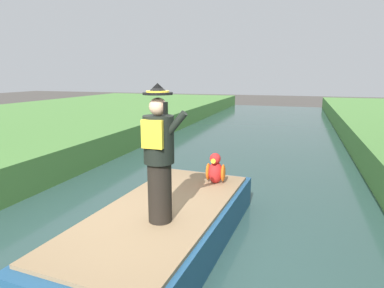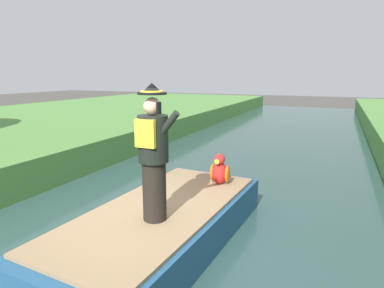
# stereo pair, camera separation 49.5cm
# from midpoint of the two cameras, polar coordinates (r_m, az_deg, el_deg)

# --- Properties ---
(ground_plane) EXTENTS (80.00, 80.00, 0.00)m
(ground_plane) POSITION_cam_midpoint_polar(r_m,az_deg,el_deg) (5.07, -4.37, -19.71)
(ground_plane) COLOR #4C4742
(canal_water) EXTENTS (6.99, 48.00, 0.10)m
(canal_water) POSITION_cam_midpoint_polar(r_m,az_deg,el_deg) (5.04, -4.38, -19.23)
(canal_water) COLOR #2D4C47
(canal_water) RESTS_ON ground
(boat) EXTENTS (2.04, 4.30, 0.61)m
(boat) POSITION_cam_midpoint_polar(r_m,az_deg,el_deg) (5.14, -2.58, -14.10)
(boat) COLOR #23517A
(boat) RESTS_ON canal_water
(person_pirate) EXTENTS (0.61, 0.42, 1.85)m
(person_pirate) POSITION_cam_midpoint_polar(r_m,az_deg,el_deg) (4.31, -3.48, -1.80)
(person_pirate) COLOR black
(person_pirate) RESTS_ON boat
(parrot_plush) EXTENTS (0.36, 0.34, 0.57)m
(parrot_plush) POSITION_cam_midpoint_polar(r_m,az_deg,el_deg) (5.97, 7.27, -4.70)
(parrot_plush) COLOR red
(parrot_plush) RESTS_ON boat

